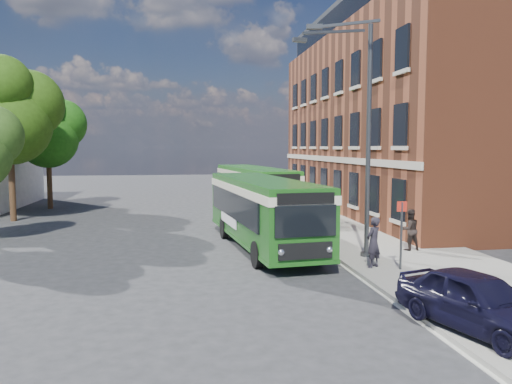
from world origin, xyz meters
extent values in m
plane|color=#2B2B2D|center=(0.00, 0.00, 0.00)|extent=(120.00, 120.00, 0.00)
cube|color=gray|center=(7.00, 8.00, 0.07)|extent=(6.00, 48.00, 0.15)
cube|color=beige|center=(3.95, 8.00, 0.01)|extent=(0.12, 48.00, 0.01)
cube|color=brown|center=(14.00, 12.00, 6.00)|extent=(12.00, 26.00, 12.00)
cube|color=beige|center=(7.96, 12.00, 3.60)|extent=(0.12, 26.00, 0.35)
cube|color=#212529|center=(14.00, 12.00, 13.10)|extent=(10.80, 24.80, 2.20)
cube|color=black|center=(8.57, 12.00, 13.10)|extent=(0.08, 24.00, 1.40)
cylinder|color=#35373A|center=(-12.50, 13.00, 4.50)|extent=(0.10, 0.10, 9.00)
cube|color=red|center=(-12.05, 13.00, 8.60)|extent=(0.90, 0.02, 0.60)
cylinder|color=#35373A|center=(5.20, -2.00, 0.15)|extent=(0.44, 0.44, 0.30)
cylinder|color=#35373A|center=(5.20, -2.00, 4.50)|extent=(0.18, 0.18, 9.00)
cube|color=#35373A|center=(3.96, -2.60, 8.80)|extent=(2.58, 0.46, 0.37)
cube|color=#35373A|center=(3.96, -1.40, 8.80)|extent=(2.58, 0.46, 0.37)
cube|color=#35373A|center=(2.73, -3.08, 8.55)|extent=(0.55, 0.22, 0.16)
cube|color=#35373A|center=(2.73, -0.92, 8.55)|extent=(0.55, 0.22, 0.16)
cylinder|color=#35373A|center=(5.60, -4.20, 1.25)|extent=(0.08, 0.08, 2.50)
cube|color=red|center=(5.60, -4.20, 2.35)|extent=(0.35, 0.04, 0.35)
cube|color=#1A5416|center=(1.56, 0.98, 1.77)|extent=(3.63, 10.99, 2.45)
cube|color=#1A5416|center=(1.56, 0.98, 0.50)|extent=(3.67, 11.04, 0.14)
cube|color=black|center=(0.26, 1.15, 1.90)|extent=(1.03, 8.95, 1.10)
cube|color=black|center=(2.80, 1.42, 1.90)|extent=(1.03, 8.95, 1.10)
cube|color=#EDE7C3|center=(1.56, 0.98, 2.60)|extent=(3.69, 11.06, 0.32)
cube|color=#1A5416|center=(1.56, 0.98, 2.96)|extent=(3.52, 10.88, 0.12)
cube|color=black|center=(2.14, -4.41, 1.95)|extent=(2.15, 0.31, 1.05)
cube|color=black|center=(2.14, -4.42, 2.70)|extent=(2.00, 0.29, 0.38)
cube|color=black|center=(2.14, -4.42, 0.95)|extent=(1.90, 0.28, 0.55)
sphere|color=silver|center=(1.29, -4.49, 0.95)|extent=(0.26, 0.26, 0.26)
sphere|color=silver|center=(2.98, -4.31, 0.95)|extent=(0.26, 0.26, 0.26)
cube|color=black|center=(0.99, 6.38, 2.00)|extent=(2.00, 0.29, 0.90)
cube|color=white|center=(0.17, 1.84, 1.15)|extent=(0.38, 3.19, 0.45)
cylinder|color=black|center=(0.78, -2.72, 0.50)|extent=(0.38, 1.02, 1.00)
cylinder|color=black|center=(3.11, -2.47, 0.50)|extent=(0.38, 1.02, 1.00)
cylinder|color=black|center=(0.12, 3.44, 0.50)|extent=(0.38, 1.02, 1.00)
cylinder|color=black|center=(2.45, 3.69, 0.50)|extent=(0.38, 1.02, 1.00)
cube|color=#1F6519|center=(3.00, 13.03, 1.77)|extent=(4.01, 12.29, 2.45)
cube|color=#1F6519|center=(3.00, 13.03, 0.50)|extent=(4.05, 12.34, 0.14)
cube|color=black|center=(1.69, 13.17, 1.90)|extent=(1.38, 10.20, 1.10)
cube|color=black|center=(4.23, 13.49, 1.90)|extent=(1.38, 10.20, 1.10)
cube|color=beige|center=(3.00, 13.03, 2.60)|extent=(4.07, 12.36, 0.32)
cube|color=#1F6519|center=(3.00, 13.03, 2.96)|extent=(3.89, 12.18, 0.12)
cube|color=black|center=(3.77, 7.01, 1.95)|extent=(2.14, 0.35, 1.05)
cube|color=black|center=(3.77, 7.00, 2.70)|extent=(1.99, 0.33, 0.38)
cube|color=black|center=(3.77, 7.00, 0.95)|extent=(1.89, 0.32, 0.55)
sphere|color=silver|center=(2.92, 6.92, 0.95)|extent=(0.26, 0.26, 0.26)
sphere|color=silver|center=(4.61, 7.13, 0.95)|extent=(0.26, 0.26, 0.26)
cube|color=black|center=(2.23, 19.05, 2.00)|extent=(1.99, 0.33, 0.90)
cube|color=white|center=(1.59, 13.86, 1.15)|extent=(0.44, 3.18, 0.45)
cylinder|color=black|center=(2.37, 8.68, 0.50)|extent=(0.40, 1.03, 1.00)
cylinder|color=black|center=(4.70, 8.98, 0.50)|extent=(0.40, 1.03, 1.00)
cylinder|color=black|center=(1.43, 16.09, 0.50)|extent=(0.40, 1.03, 1.00)
cylinder|color=black|center=(3.75, 16.39, 0.50)|extent=(0.40, 1.03, 1.00)
imported|color=black|center=(4.80, -9.95, 0.84)|extent=(2.76, 4.38, 1.39)
imported|color=black|center=(4.76, -3.79, 1.05)|extent=(0.78, 0.73, 1.79)
imported|color=black|center=(7.37, -1.20, 1.00)|extent=(0.88, 0.71, 1.70)
cylinder|color=#392214|center=(-11.82, 11.00, 2.05)|extent=(0.36, 0.36, 4.09)
sphere|color=#26480F|center=(-11.82, 11.00, 5.77)|extent=(4.84, 4.84, 4.84)
sphere|color=#26480F|center=(-10.89, 11.74, 6.97)|extent=(4.09, 4.09, 4.09)
sphere|color=#26480F|center=(-11.82, 10.07, 7.90)|extent=(3.35, 3.35, 3.35)
cylinder|color=#392214|center=(-11.19, 17.04, 1.78)|extent=(0.36, 0.36, 3.56)
sphere|color=#1A4C0F|center=(-11.19, 17.04, 5.02)|extent=(4.21, 4.21, 4.21)
sphere|color=#1A4C0F|center=(-10.38, 17.69, 6.07)|extent=(3.56, 3.56, 3.56)
sphere|color=#1A4C0F|center=(-11.92, 16.47, 5.67)|extent=(3.24, 3.24, 3.24)
sphere|color=#1A4C0F|center=(-11.19, 16.23, 6.88)|extent=(2.91, 2.91, 2.91)
camera|label=1|loc=(-1.95, -20.30, 4.39)|focal=35.00mm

